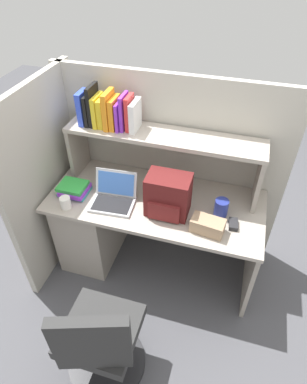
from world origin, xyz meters
The scene contains 14 objects.
ground_plane centered at (0.00, 0.00, 0.00)m, with size 8.00×8.00×0.00m, color #4C4C51.
desk centered at (-0.39, 0.00, 0.40)m, with size 1.60×0.70×0.73m.
cubicle_partition_rear centered at (0.00, 0.38, 0.78)m, with size 1.84×0.05×1.55m, color #B2ADA0.
cubicle_partition_left centered at (-0.85, -0.05, 0.78)m, with size 0.05×1.06×1.55m, color #B2ADA0.
overhead_hutch centered at (0.00, 0.20, 1.08)m, with size 1.44×0.28×0.45m.
reference_books_on_shelf centered at (-0.41, 0.20, 1.30)m, with size 0.43×0.19×0.29m.
laptop centered at (-0.29, -0.10, 0.78)m, with size 0.33×0.29×0.22m.
backpack centered at (0.12, -0.09, 0.88)m, with size 0.30×0.23×0.31m.
computer_mouse centered at (0.58, -0.10, 0.75)m, with size 0.06×0.10×0.03m, color #262628.
paper_cup centered at (-0.60, -0.26, 0.78)m, with size 0.08×0.08×0.09m, color white.
tissue_box centered at (0.42, -0.20, 0.78)m, with size 0.22×0.12×0.10m, color #9E7F60.
snack_canister centered at (0.48, -0.01, 0.79)m, with size 0.10×0.10×0.13m, color navy.
desk_book_stack centered at (-0.62, -0.10, 0.77)m, with size 0.22×0.19×0.08m.
office_chair centered at (-0.05, -0.98, 0.39)m, with size 0.52×0.54×0.93m.
Camera 1 is at (0.51, -1.76, 2.36)m, focal length 30.81 mm.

